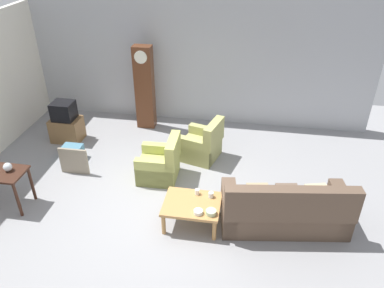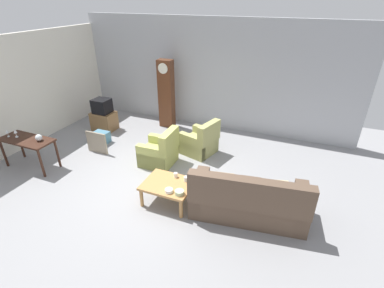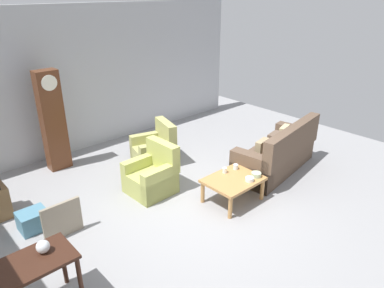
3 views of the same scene
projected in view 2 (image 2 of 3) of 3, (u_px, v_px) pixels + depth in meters
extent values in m
plane|color=gray|center=(156.00, 186.00, 6.21)|extent=(10.40, 10.40, 0.00)
cube|color=#ADAFB5|center=(212.00, 75.00, 8.39)|extent=(8.40, 0.16, 3.20)
cube|color=silver|center=(17.00, 94.00, 7.28)|extent=(0.12, 6.40, 2.88)
cube|color=brown|center=(247.00, 205.00, 5.31)|extent=(2.20, 1.14, 0.44)
cube|color=brown|center=(249.00, 194.00, 4.76)|extent=(2.11, 0.50, 0.60)
cube|color=brown|center=(301.00, 208.00, 5.05)|extent=(0.36, 0.87, 0.68)
cube|color=brown|center=(199.00, 192.00, 5.46)|extent=(0.36, 0.87, 0.68)
cube|color=#C6B284|center=(277.00, 190.00, 5.06)|extent=(0.38, 0.21, 0.36)
cube|color=brown|center=(250.00, 186.00, 5.17)|extent=(0.37, 0.18, 0.36)
cube|color=#9E8966|center=(224.00, 182.00, 5.27)|extent=(0.38, 0.18, 0.36)
cube|color=tan|center=(158.00, 156.00, 6.95)|extent=(0.78, 0.78, 0.40)
cube|color=tan|center=(169.00, 142.00, 6.64)|extent=(0.20, 0.76, 0.52)
cube|color=tan|center=(163.00, 147.00, 7.15)|extent=(0.76, 0.18, 0.60)
cube|color=tan|center=(152.00, 158.00, 6.66)|extent=(0.76, 0.18, 0.60)
cube|color=tan|center=(199.00, 145.00, 7.44)|extent=(0.94, 0.94, 0.40)
cube|color=tan|center=(209.00, 133.00, 7.05)|extent=(0.38, 0.78, 0.52)
cube|color=tan|center=(205.00, 138.00, 7.60)|extent=(0.78, 0.36, 0.60)
cube|color=tan|center=(192.00, 146.00, 7.18)|extent=(0.78, 0.36, 0.60)
cube|color=#B27F47|center=(168.00, 184.00, 5.55)|extent=(0.96, 0.76, 0.05)
cylinder|color=#B27F47|center=(142.00, 198.00, 5.53)|extent=(0.07, 0.07, 0.40)
cylinder|color=#B27F47|center=(181.00, 209.00, 5.25)|extent=(0.07, 0.07, 0.40)
cylinder|color=#B27F47|center=(158.00, 180.00, 6.06)|extent=(0.07, 0.07, 0.40)
cylinder|color=#B27F47|center=(194.00, 189.00, 5.77)|extent=(0.07, 0.07, 0.40)
cube|color=#381E14|center=(26.00, 140.00, 6.58)|extent=(1.30, 0.56, 0.04)
cylinder|color=#381E14|center=(4.00, 153.00, 6.77)|extent=(0.06, 0.06, 0.70)
cylinder|color=#381E14|center=(41.00, 164.00, 6.35)|extent=(0.06, 0.06, 0.70)
cylinder|color=#381E14|center=(21.00, 145.00, 7.15)|extent=(0.06, 0.06, 0.70)
cylinder|color=#381E14|center=(58.00, 154.00, 6.74)|extent=(0.06, 0.06, 0.70)
cube|color=#562D19|center=(166.00, 94.00, 8.56)|extent=(0.44, 0.28, 2.06)
cylinder|color=silver|center=(163.00, 68.00, 8.06)|extent=(0.30, 0.02, 0.30)
cube|color=brown|center=(104.00, 121.00, 8.68)|extent=(0.68, 0.52, 0.55)
cube|color=black|center=(102.00, 106.00, 8.45)|extent=(0.48, 0.44, 0.42)
cube|color=gray|center=(97.00, 143.00, 7.39)|extent=(0.60, 0.05, 0.58)
cube|color=teal|center=(101.00, 138.00, 7.94)|extent=(0.43, 0.36, 0.31)
sphere|color=silver|center=(39.00, 138.00, 6.46)|extent=(0.15, 0.15, 0.15)
cylinder|color=white|center=(176.00, 175.00, 5.70)|extent=(0.08, 0.08, 0.10)
cylinder|color=silver|center=(186.00, 179.00, 5.59)|extent=(0.09, 0.09, 0.09)
cylinder|color=white|center=(169.00, 191.00, 5.28)|extent=(0.15, 0.15, 0.07)
cylinder|color=#B2C69E|center=(179.00, 192.00, 5.22)|extent=(0.17, 0.17, 0.08)
cylinder|color=silver|center=(9.00, 136.00, 6.66)|extent=(0.06, 0.06, 0.02)
cylinder|color=silver|center=(8.00, 134.00, 6.64)|extent=(0.01, 0.01, 0.09)
cone|color=silver|center=(7.00, 131.00, 6.60)|extent=(0.06, 0.06, 0.09)
cylinder|color=silver|center=(17.00, 137.00, 6.64)|extent=(0.07, 0.07, 0.02)
cylinder|color=silver|center=(16.00, 135.00, 6.62)|extent=(0.01, 0.01, 0.09)
cone|color=silver|center=(15.00, 131.00, 6.57)|extent=(0.08, 0.08, 0.09)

